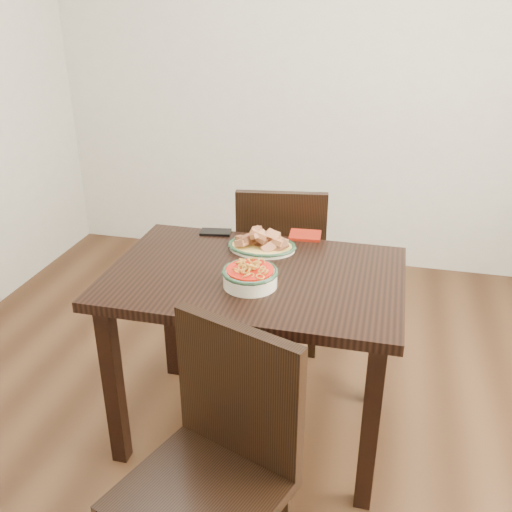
% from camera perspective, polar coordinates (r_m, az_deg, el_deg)
% --- Properties ---
extents(floor, '(3.50, 3.50, 0.00)m').
position_cam_1_polar(floor, '(2.61, -0.24, -16.17)').
color(floor, '#362011').
rests_on(floor, ground).
extents(wall_back, '(3.50, 0.10, 2.60)m').
position_cam_1_polar(wall_back, '(3.70, 6.62, 18.49)').
color(wall_back, beige).
rests_on(wall_back, ground).
extents(dining_table, '(1.11, 0.74, 0.75)m').
position_cam_1_polar(dining_table, '(2.20, -0.12, -4.21)').
color(dining_table, black).
rests_on(dining_table, ground).
extents(chair_far, '(0.48, 0.48, 0.89)m').
position_cam_1_polar(chair_far, '(2.83, 2.56, -0.41)').
color(chair_far, black).
rests_on(chair_far, ground).
extents(chair_near, '(0.54, 0.54, 0.89)m').
position_cam_1_polar(chair_near, '(1.74, -3.91, -19.57)').
color(chair_near, black).
rests_on(chair_near, ground).
extents(fish_plate, '(0.27, 0.22, 0.11)m').
position_cam_1_polar(fish_plate, '(2.33, 0.60, 1.71)').
color(fish_plate, '#EDE5C8').
rests_on(fish_plate, dining_table).
extents(noodle_bowl, '(0.21, 0.21, 0.08)m').
position_cam_1_polar(noodle_bowl, '(2.04, -0.59, -1.88)').
color(noodle_bowl, beige).
rests_on(noodle_bowl, dining_table).
extents(smartphone, '(0.14, 0.09, 0.01)m').
position_cam_1_polar(smartphone, '(2.50, -4.06, 2.40)').
color(smartphone, black).
rests_on(smartphone, dining_table).
extents(napkin, '(0.14, 0.12, 0.01)m').
position_cam_1_polar(napkin, '(2.47, 4.94, 2.08)').
color(napkin, maroon).
rests_on(napkin, dining_table).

